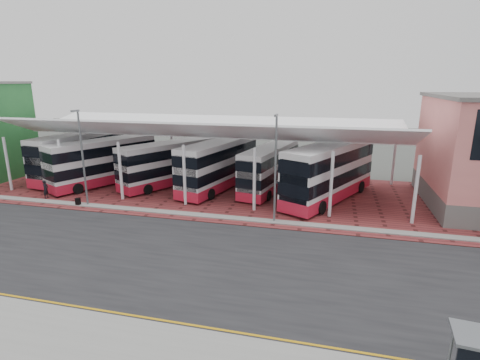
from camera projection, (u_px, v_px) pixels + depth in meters
The scene contains 18 objects.
ground at pixel (225, 256), 22.68m from camera, with size 140.00×140.00×0.00m, color #3F423D.
road at pixel (220, 264), 21.74m from camera, with size 120.00×14.00×0.02m, color black.
forecourt at pixel (285, 196), 34.40m from camera, with size 72.00×16.00×0.06m, color maroon.
sidewalk at pixel (160, 359), 14.23m from camera, with size 120.00×4.00×0.14m, color slate.
north_kerb at pixel (248, 220), 28.48m from camera, with size 120.00×0.80×0.14m, color slate.
yellow_line_near at pixel (180, 328), 16.11m from camera, with size 120.00×0.12×0.01m, color #C28B0D.
yellow_line_far at pixel (183, 324), 16.40m from camera, with size 120.00×0.12×0.01m, color #C28B0D.
canopy at pixel (205, 129), 35.64m from camera, with size 37.00×11.63×7.07m.
lamp_west at pixel (82, 155), 30.70m from camera, with size 0.16×0.90×8.07m.
lamp_east at pixel (275, 166), 26.97m from camera, with size 0.16×0.90×8.07m.
bus_0 at pixel (81, 156), 40.33m from camera, with size 4.08×12.01×4.85m.
bus_1 at pixel (103, 162), 37.75m from camera, with size 7.15×11.04×4.55m.
bus_2 at pixel (168, 164), 37.40m from camera, with size 7.21×10.39×4.34m.
bus_3 at pixel (219, 165), 36.27m from camera, with size 5.20×11.55×4.64m.
bus_4 at pixel (270, 168), 35.78m from camera, with size 4.37×10.54×4.23m.
bus_5 at pixel (330, 172), 32.72m from camera, with size 7.79×12.11×4.99m.
pedestrian at pixel (46, 189), 33.53m from camera, with size 0.60×0.39×1.64m, color black.
suitcase at pixel (78, 202), 31.63m from camera, with size 0.38×0.27×0.65m, color black.
Camera 1 is at (5.86, -19.88, 10.36)m, focal length 28.00 mm.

